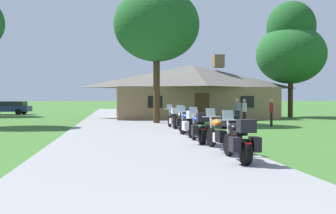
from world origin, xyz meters
name	(u,v)px	position (x,y,z in m)	size (l,w,h in m)	color
ground_plane	(129,127)	(0.00, 20.00, 0.00)	(500.00, 500.00, 0.00)	#386628
asphalt_driveway	(131,129)	(0.00, 18.00, 0.03)	(6.40, 80.00, 0.06)	gray
motorcycle_black_nearest_to_camera	(239,140)	(2.27, 7.08, 0.61)	(0.73, 2.08, 1.30)	black
motorcycle_orange_second_in_row	(223,133)	(2.44, 9.10, 0.61)	(0.87, 2.08, 1.30)	black
motorcycle_blue_third_in_row	(199,128)	(2.18, 11.21, 0.61)	(0.72, 2.08, 1.30)	black
motorcycle_blue_fourth_in_row	(188,124)	(2.26, 13.57, 0.61)	(0.84, 2.08, 1.30)	black
motorcycle_white_fifth_in_row	(183,121)	(2.40, 15.64, 0.61)	(0.74, 2.08, 1.30)	black
motorcycle_green_farthest_in_row	(173,118)	(2.33, 18.20, 0.62)	(0.66, 2.08, 1.30)	black
stone_lodge	(192,91)	(5.84, 29.58, 2.38)	(13.78, 7.76, 5.51)	#896B4C
bystander_white_shirt_near_lodge	(244,110)	(7.36, 20.70, 0.93)	(0.27, 0.55, 1.67)	black
bystander_gray_shirt_beside_signpost	(238,109)	(7.60, 22.76, 0.95)	(0.54, 0.28, 1.69)	navy
bystander_red_shirt_by_tree	(271,111)	(8.48, 19.12, 0.93)	(0.35, 0.51, 1.67)	black
tree_by_lodge_front	(157,15)	(1.94, 22.72, 7.29)	(5.74, 5.74, 11.06)	#422D19
tree_right_of_lodge	(291,47)	(14.94, 29.63, 6.39)	(6.18, 6.18, 10.45)	#422D19
parked_navy_suv_far_left	(8,107)	(-11.96, 39.31, 0.78)	(4.76, 2.30, 1.40)	navy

